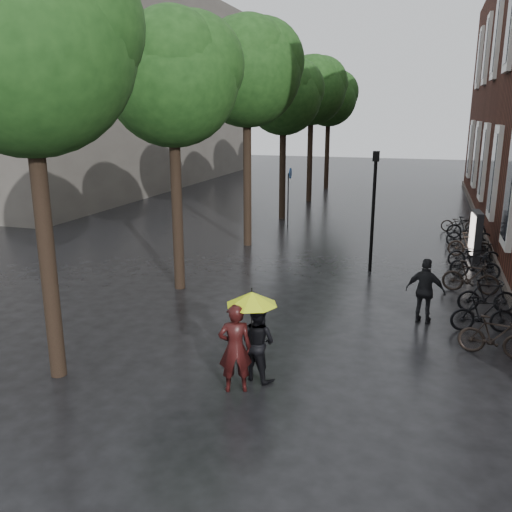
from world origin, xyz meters
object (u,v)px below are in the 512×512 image
at_px(pedestrian_walking, 425,291).
at_px(parked_bicycles, 472,257).
at_px(person_black, 258,342).
at_px(lamp_post, 374,200).
at_px(ad_lightbox, 475,235).
at_px(person_burgundy, 235,348).

relative_size(pedestrian_walking, parked_bicycles, 0.12).
bearing_deg(person_black, lamp_post, -77.87).
height_order(pedestrian_walking, ad_lightbox, ad_lightbox).
xyz_separation_m(pedestrian_walking, parked_bicycles, (1.50, 5.56, -0.38)).
relative_size(person_black, ad_lightbox, 0.89).
height_order(person_burgundy, parked_bicycles, person_burgundy).
bearing_deg(lamp_post, person_black, -98.75).
height_order(ad_lightbox, lamp_post, lamp_post).
height_order(person_burgundy, pedestrian_walking, person_burgundy).
distance_m(person_black, lamp_post, 8.88).
bearing_deg(person_burgundy, person_black, -138.10).
xyz_separation_m(ad_lightbox, lamp_post, (-3.48, -2.67, 1.56)).
bearing_deg(pedestrian_walking, ad_lightbox, -92.22).
bearing_deg(ad_lightbox, lamp_post, -146.93).
relative_size(person_burgundy, lamp_post, 0.44).
relative_size(person_black, lamp_post, 0.40).
relative_size(person_black, pedestrian_walking, 0.94).
height_order(person_black, parked_bicycles, person_black).
xyz_separation_m(person_black, lamp_post, (1.33, 8.62, 1.66)).
bearing_deg(parked_bicycles, person_black, -115.41).
bearing_deg(person_black, person_burgundy, 86.58).
distance_m(pedestrian_walking, ad_lightbox, 7.24).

